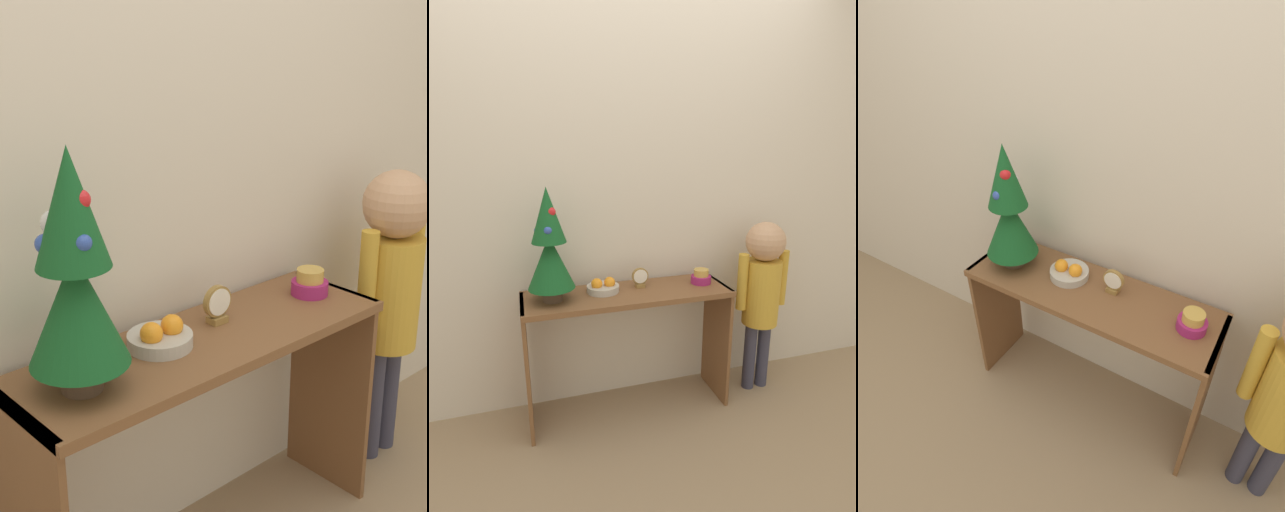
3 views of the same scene
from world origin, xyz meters
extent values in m
cube|color=beige|center=(0.00, 0.41, 1.25)|extent=(7.00, 0.05, 2.50)
cube|color=brown|center=(0.00, 0.18, 0.72)|extent=(1.14, 0.36, 0.03)
cube|color=brown|center=(0.56, 0.18, 0.37)|extent=(0.02, 0.33, 0.74)
cylinder|color=#4C3828|center=(-0.41, 0.17, 0.76)|extent=(0.10, 0.10, 0.05)
cylinder|color=brown|center=(-0.41, 0.17, 0.81)|extent=(0.02, 0.02, 0.04)
cone|color=#145123|center=(-0.41, 0.17, 0.95)|extent=(0.24, 0.24, 0.28)
cone|color=#145123|center=(-0.41, 0.17, 1.19)|extent=(0.17, 0.17, 0.28)
sphere|color=silver|center=(-0.46, 0.17, 1.06)|extent=(0.04, 0.04, 0.04)
sphere|color=red|center=(-0.39, 0.15, 1.20)|extent=(0.05, 0.05, 0.05)
sphere|color=#2D4CA8|center=(-0.41, 0.12, 1.12)|extent=(0.04, 0.04, 0.04)
sphere|color=#2D4CA8|center=(-0.45, 0.21, 1.10)|extent=(0.05, 0.05, 0.05)
sphere|color=silver|center=(-0.42, 0.23, 1.14)|extent=(0.06, 0.06, 0.06)
cylinder|color=#B7B2A8|center=(-0.13, 0.22, 0.75)|extent=(0.18, 0.18, 0.04)
sphere|color=orange|center=(-0.09, 0.22, 0.79)|extent=(0.06, 0.06, 0.06)
sphere|color=orange|center=(-0.17, 0.21, 0.79)|extent=(0.06, 0.06, 0.06)
cylinder|color=#9E2366|center=(0.45, 0.19, 0.76)|extent=(0.12, 0.12, 0.04)
cylinder|color=gold|center=(0.45, 0.19, 0.80)|extent=(0.09, 0.09, 0.04)
cube|color=olive|center=(0.09, 0.23, 0.75)|extent=(0.05, 0.04, 0.02)
cylinder|color=olive|center=(0.09, 0.23, 0.80)|extent=(0.09, 0.02, 0.09)
cylinder|color=white|center=(0.09, 0.22, 0.80)|extent=(0.08, 0.00, 0.08)
cylinder|color=#38384C|center=(0.79, 0.16, 0.22)|extent=(0.08, 0.08, 0.45)
cylinder|color=#38384C|center=(0.89, 0.16, 0.22)|extent=(0.08, 0.08, 0.45)
cylinder|color=gold|center=(0.84, 0.16, 0.65)|extent=(0.22, 0.22, 0.40)
sphere|color=tan|center=(0.84, 0.16, 0.97)|extent=(0.23, 0.23, 0.23)
cylinder|color=gold|center=(0.70, 0.16, 0.73)|extent=(0.06, 0.06, 0.34)
cylinder|color=gold|center=(0.98, 0.16, 0.73)|extent=(0.06, 0.06, 0.34)
camera|label=1|loc=(-1.18, -1.15, 1.60)|focal=50.00mm
camera|label=2|loc=(-0.54, -1.81, 1.52)|focal=28.00mm
camera|label=3|loc=(0.62, -0.98, 1.88)|focal=28.00mm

